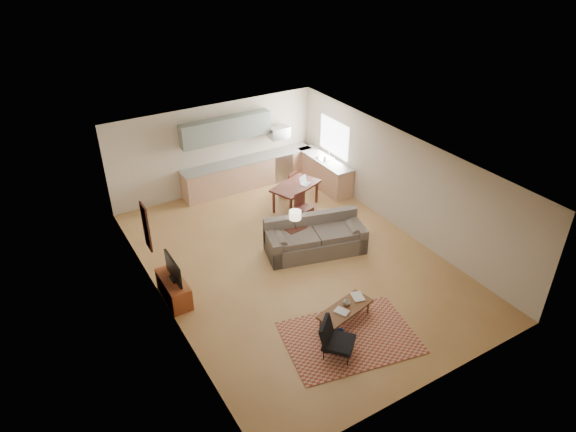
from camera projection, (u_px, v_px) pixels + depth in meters
room at (295, 214)px, 11.93m from camera, size 9.00×9.00×9.00m
kitchen_counter_back at (249, 172)px, 15.87m from camera, size 4.26×0.64×0.92m
kitchen_counter_right at (324, 172)px, 15.89m from camera, size 0.64×2.26×0.92m
kitchen_range at (280, 165)px, 16.36m from camera, size 0.62×0.62×0.90m
kitchen_microwave at (279, 132)px, 15.81m from camera, size 0.62×0.40×0.35m
upper_cabinets at (226, 129)px, 14.95m from camera, size 2.80×0.34×0.70m
window_right at (334, 137)px, 15.47m from camera, size 0.02×1.40×1.05m
wall_art_left at (146, 227)px, 11.08m from camera, size 0.06×0.42×1.10m
triptych at (212, 137)px, 14.98m from camera, size 1.70×0.04×0.50m
rug at (350, 337)px, 10.36m from camera, size 2.91×2.29×0.02m
sofa at (315, 237)px, 12.78m from camera, size 2.75×1.71×0.89m
coffee_table at (345, 315)px, 10.67m from camera, size 1.35×0.78×0.38m
book_a at (339, 314)px, 10.39m from camera, size 0.43×0.45×0.03m
book_b at (352, 298)px, 10.84m from camera, size 0.40×0.44×0.02m
vase at (347, 301)px, 10.63m from camera, size 0.16×0.16×0.17m
armchair at (339, 340)px, 9.79m from camera, size 0.93×0.93×0.75m
tv_credenza at (174, 289)px, 11.28m from camera, size 0.44×1.15×0.53m
tv at (173, 269)px, 11.03m from camera, size 0.09×0.89×0.53m
console_table at (295, 238)px, 12.97m from camera, size 0.58×0.43×0.62m
table_lamp at (295, 219)px, 12.69m from camera, size 0.36×0.36×0.49m
dining_table at (296, 196)px, 14.75m from camera, size 1.63×1.29×0.73m
dining_chair_near at (304, 207)px, 14.11m from camera, size 0.48×0.49×0.82m
dining_chair_far at (288, 183)px, 15.35m from camera, size 0.52×0.53×0.82m
laptop at (306, 180)px, 14.56m from camera, size 0.37×0.34×0.23m
soap_bottle at (325, 158)px, 15.45m from camera, size 0.12×0.12×0.19m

